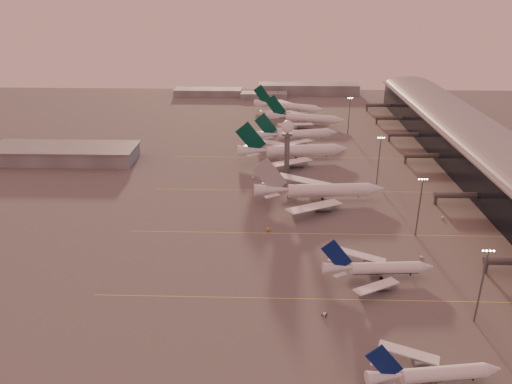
{
  "coord_description": "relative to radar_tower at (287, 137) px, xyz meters",
  "views": [
    {
      "loc": [
        -3.25,
        -124.11,
        93.28
      ],
      "look_at": [
        -9.6,
        78.28,
        8.13
      ],
      "focal_mm": 35.0,
      "sensor_mm": 36.0,
      "label": 1
    }
  ],
  "objects": [
    {
      "name": "narrowbody_near",
      "position": [
        33.02,
        -146.18,
        -18.12
      ],
      "size": [
        35.71,
        28.32,
        14.0
      ],
      "color": "white",
      "rests_on": "ground"
    },
    {
      "name": "ground",
      "position": [
        -5.0,
        -120.0,
        -20.95
      ],
      "size": [
        700.0,
        700.0,
        0.0
      ],
      "primitive_type": "plane",
      "color": "#5E5C5C",
      "rests_on": "ground"
    },
    {
      "name": "distant_horizon",
      "position": [
        -2.38,
        205.14,
        -17.06
      ],
      "size": [
        165.0,
        37.5,
        9.0
      ],
      "color": "slate",
      "rests_on": "ground"
    },
    {
      "name": "greentail_a",
      "position": [
        4.58,
        25.22,
        -16.84
      ],
      "size": [
        63.9,
        51.28,
        23.29
      ],
      "color": "white",
      "rests_on": "ground"
    },
    {
      "name": "gsv_truck_b",
      "position": [
        47.61,
        -83.3,
        -19.97
      ],
      "size": [
        4.97,
        2.56,
        1.91
      ],
      "color": "silver",
      "rests_on": "ground"
    },
    {
      "name": "terminal",
      "position": [
        102.88,
        -9.91,
        -10.43
      ],
      "size": [
        57.0,
        362.0,
        23.04
      ],
      "color": "black",
      "rests_on": "ground"
    },
    {
      "name": "greentail_d",
      "position": [
        4.89,
        136.78,
        -17.33
      ],
      "size": [
        54.02,
        42.87,
        20.49
      ],
      "color": "white",
      "rests_on": "ground"
    },
    {
      "name": "greentail_c",
      "position": [
        15.77,
        101.59,
        -17.33
      ],
      "size": [
        55.99,
        44.81,
        20.52
      ],
      "color": "white",
      "rests_on": "ground"
    },
    {
      "name": "gsv_truck_c",
      "position": [
        -8.58,
        -62.95,
        -19.72
      ],
      "size": [
        6.31,
        3.68,
        2.41
      ],
      "color": "gold",
      "rests_on": "ground"
    },
    {
      "name": "gsv_truck_d",
      "position": [
        -17.44,
        -4.56,
        -19.88
      ],
      "size": [
        2.08,
        5.23,
        2.09
      ],
      "color": "silver",
      "rests_on": "ground"
    },
    {
      "name": "hangar",
      "position": [
        -125.0,
        20.0,
        -16.63
      ],
      "size": [
        82.0,
        27.0,
        8.5
      ],
      "color": "slate",
      "rests_on": "ground"
    },
    {
      "name": "greentail_b",
      "position": [
        8.51,
        61.18,
        -17.47
      ],
      "size": [
        53.48,
        42.71,
        19.72
      ],
      "color": "white",
      "rests_on": "ground"
    },
    {
      "name": "mast_b",
      "position": [
        50.0,
        -65.0,
        -7.21
      ],
      "size": [
        3.6,
        0.56,
        25.0
      ],
      "color": "#53555A",
      "rests_on": "ground"
    },
    {
      "name": "mast_a",
      "position": [
        53.0,
        -120.0,
        -7.21
      ],
      "size": [
        3.6,
        0.56,
        25.0
      ],
      "color": "#53555A",
      "rests_on": "ground"
    },
    {
      "name": "radar_tower",
      "position": [
        0.0,
        0.0,
        0.0
      ],
      "size": [
        6.4,
        6.4,
        31.1
      ],
      "color": "#53555A",
      "rests_on": "ground"
    },
    {
      "name": "mast_d",
      "position": [
        43.0,
        80.0,
        -7.21
      ],
      "size": [
        3.6,
        0.56,
        25.0
      ],
      "color": "#53555A",
      "rests_on": "ground"
    },
    {
      "name": "gsv_catering_b",
      "position": [
        65.63,
        -49.49,
        -19.09
      ],
      "size": [
        4.69,
        2.5,
        3.71
      ],
      "color": "silver",
      "rests_on": "ground"
    },
    {
      "name": "gsv_tug_mid",
      "position": [
        8.6,
        -118.63,
        -20.5
      ],
      "size": [
        3.53,
        2.9,
        0.87
      ],
      "color": "silver",
      "rests_on": "ground"
    },
    {
      "name": "mast_c",
      "position": [
        45.0,
        -10.0,
        -7.21
      ],
      "size": [
        3.6,
        0.56,
        25.0
      ],
      "color": "#53555A",
      "rests_on": "ground"
    },
    {
      "name": "widebody_white",
      "position": [
        14.61,
        -31.78,
        -17.22
      ],
      "size": [
        61.17,
        48.82,
        21.52
      ],
      "color": "white",
      "rests_on": "ground"
    },
    {
      "name": "taxiway_markings",
      "position": [
        25.0,
        -64.0,
        -20.94
      ],
      "size": [
        180.0,
        185.25,
        0.02
      ],
      "color": "#E6E051",
      "rests_on": "ground"
    },
    {
      "name": "gsv_tug_far",
      "position": [
        0.5,
        -29.16,
        -20.36
      ],
      "size": [
        2.75,
        4.2,
        1.14
      ],
      "color": "silver",
      "rests_on": "ground"
    },
    {
      "name": "narrowbody_mid",
      "position": [
        28.58,
        -96.85,
        -17.87
      ],
      "size": [
        38.99,
        31.04,
        15.23
      ],
      "color": "white",
      "rests_on": "ground"
    }
  ]
}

